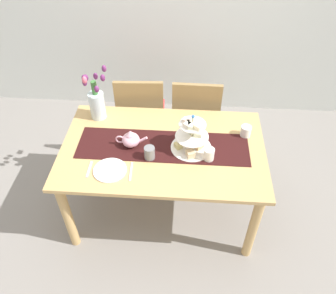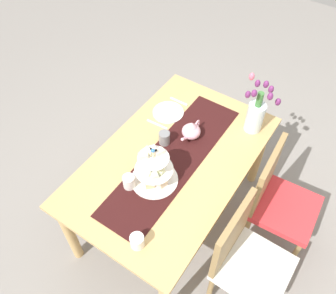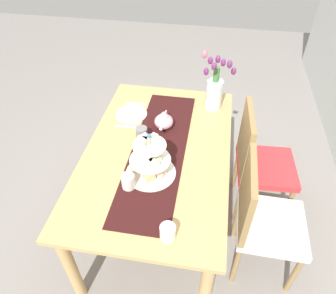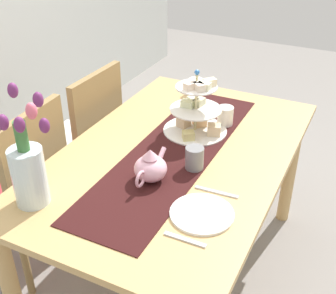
{
  "view_description": "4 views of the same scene",
  "coord_description": "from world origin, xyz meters",
  "px_view_note": "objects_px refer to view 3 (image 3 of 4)",
  "views": [
    {
      "loc": [
        0.17,
        -1.82,
        2.46
      ],
      "look_at": [
        0.04,
        -0.04,
        0.77
      ],
      "focal_mm": 36.54,
      "sensor_mm": 36.0,
      "label": 1
    },
    {
      "loc": [
        1.23,
        0.79,
        2.61
      ],
      "look_at": [
        -0.01,
        -0.04,
        0.82
      ],
      "focal_mm": 38.3,
      "sensor_mm": 36.0,
      "label": 2
    },
    {
      "loc": [
        1.45,
        0.31,
        2.12
      ],
      "look_at": [
        0.04,
        0.08,
        0.81
      ],
      "focal_mm": 33.5,
      "sensor_mm": 36.0,
      "label": 3
    },
    {
      "loc": [
        -1.49,
        -0.69,
        1.74
      ],
      "look_at": [
        -0.07,
        0.0,
        0.8
      ],
      "focal_mm": 47.32,
      "sensor_mm": 36.0,
      "label": 4
    }
  ],
  "objects_px": {
    "teapot": "(164,121)",
    "mug_grey": "(142,134)",
    "dining_table": "(158,162)",
    "mug_white_text": "(128,181)",
    "knife_left": "(126,127)",
    "tiered_cake_stand": "(150,162)",
    "dinner_plate_left": "(131,114)",
    "chair_left": "(258,160)",
    "cream_jug": "(168,232)",
    "tulip_vase": "(215,89)",
    "chair_right": "(261,217)",
    "fork_left": "(136,103)"
  },
  "relations": [
    {
      "from": "tulip_vase",
      "to": "knife_left",
      "type": "bearing_deg",
      "value": -59.21
    },
    {
      "from": "teapot",
      "to": "cream_jug",
      "type": "bearing_deg",
      "value": 11.41
    },
    {
      "from": "teapot",
      "to": "mug_grey",
      "type": "xyz_separation_m",
      "value": [
        0.15,
        -0.12,
        -0.01
      ]
    },
    {
      "from": "dining_table",
      "to": "mug_white_text",
      "type": "bearing_deg",
      "value": -17.24
    },
    {
      "from": "chair_left",
      "to": "teapot",
      "type": "relative_size",
      "value": 3.82
    },
    {
      "from": "fork_left",
      "to": "mug_grey",
      "type": "bearing_deg",
      "value": 19.31
    },
    {
      "from": "mug_grey",
      "to": "chair_left",
      "type": "bearing_deg",
      "value": 102.24
    },
    {
      "from": "teapot",
      "to": "cream_jug",
      "type": "relative_size",
      "value": 2.8
    },
    {
      "from": "cream_jug",
      "to": "tiered_cake_stand",
      "type": "bearing_deg",
      "value": -156.62
    },
    {
      "from": "teapot",
      "to": "chair_right",
      "type": "bearing_deg",
      "value": 55.25
    },
    {
      "from": "dining_table",
      "to": "chair_left",
      "type": "distance_m",
      "value": 0.75
    },
    {
      "from": "fork_left",
      "to": "mug_white_text",
      "type": "distance_m",
      "value": 0.84
    },
    {
      "from": "chair_left",
      "to": "cream_jug",
      "type": "bearing_deg",
      "value": -30.72
    },
    {
      "from": "cream_jug",
      "to": "dinner_plate_left",
      "type": "xyz_separation_m",
      "value": [
        -0.96,
        -0.43,
        -0.04
      ]
    },
    {
      "from": "chair_left",
      "to": "knife_left",
      "type": "relative_size",
      "value": 5.35
    },
    {
      "from": "tiered_cake_stand",
      "to": "mug_grey",
      "type": "bearing_deg",
      "value": -158.14
    },
    {
      "from": "knife_left",
      "to": "dining_table",
      "type": "bearing_deg",
      "value": 52.96
    },
    {
      "from": "dinner_plate_left",
      "to": "mug_white_text",
      "type": "distance_m",
      "value": 0.7
    },
    {
      "from": "chair_left",
      "to": "chair_right",
      "type": "relative_size",
      "value": 1.0
    },
    {
      "from": "tiered_cake_stand",
      "to": "dinner_plate_left",
      "type": "bearing_deg",
      "value": -154.85
    },
    {
      "from": "chair_right",
      "to": "tiered_cake_stand",
      "type": "height_order",
      "value": "tiered_cake_stand"
    },
    {
      "from": "cream_jug",
      "to": "mug_white_text",
      "type": "bearing_deg",
      "value": -135.82
    },
    {
      "from": "dining_table",
      "to": "knife_left",
      "type": "xyz_separation_m",
      "value": [
        -0.2,
        -0.26,
        0.11
      ]
    },
    {
      "from": "fork_left",
      "to": "dinner_plate_left",
      "type": "bearing_deg",
      "value": 0.0
    },
    {
      "from": "tiered_cake_stand",
      "to": "mug_grey",
      "type": "xyz_separation_m",
      "value": [
        -0.29,
        -0.12,
        -0.05
      ]
    },
    {
      "from": "dining_table",
      "to": "tulip_vase",
      "type": "distance_m",
      "value": 0.69
    },
    {
      "from": "tulip_vase",
      "to": "dining_table",
      "type": "bearing_deg",
      "value": -30.46
    },
    {
      "from": "teapot",
      "to": "knife_left",
      "type": "relative_size",
      "value": 1.4
    },
    {
      "from": "cream_jug",
      "to": "knife_left",
      "type": "relative_size",
      "value": 0.5
    },
    {
      "from": "dining_table",
      "to": "cream_jug",
      "type": "bearing_deg",
      "value": 15.61
    },
    {
      "from": "dinner_plate_left",
      "to": "fork_left",
      "type": "relative_size",
      "value": 1.53
    },
    {
      "from": "fork_left",
      "to": "mug_white_text",
      "type": "xyz_separation_m",
      "value": [
        0.82,
        0.16,
        0.04
      ]
    },
    {
      "from": "chair_right",
      "to": "tulip_vase",
      "type": "relative_size",
      "value": 2.1
    },
    {
      "from": "mug_white_text",
      "to": "fork_left",
      "type": "bearing_deg",
      "value": -168.97
    },
    {
      "from": "teapot",
      "to": "tulip_vase",
      "type": "distance_m",
      "value": 0.46
    },
    {
      "from": "fork_left",
      "to": "tiered_cake_stand",
      "type": "bearing_deg",
      "value": 20.39
    },
    {
      "from": "tulip_vase",
      "to": "fork_left",
      "type": "height_order",
      "value": "tulip_vase"
    },
    {
      "from": "chair_right",
      "to": "teapot",
      "type": "relative_size",
      "value": 3.82
    },
    {
      "from": "chair_right",
      "to": "mug_white_text",
      "type": "height_order",
      "value": "chair_right"
    },
    {
      "from": "chair_left",
      "to": "knife_left",
      "type": "height_order",
      "value": "chair_left"
    },
    {
      "from": "fork_left",
      "to": "mug_grey",
      "type": "height_order",
      "value": "mug_grey"
    },
    {
      "from": "mug_grey",
      "to": "dinner_plate_left",
      "type": "bearing_deg",
      "value": -151.35
    },
    {
      "from": "knife_left",
      "to": "mug_grey",
      "type": "xyz_separation_m",
      "value": [
        0.11,
        0.14,
        0.05
      ]
    },
    {
      "from": "cream_jug",
      "to": "knife_left",
      "type": "bearing_deg",
      "value": -151.88
    },
    {
      "from": "knife_left",
      "to": "mug_grey",
      "type": "relative_size",
      "value": 1.79
    },
    {
      "from": "cream_jug",
      "to": "mug_grey",
      "type": "height_order",
      "value": "mug_grey"
    },
    {
      "from": "tiered_cake_stand",
      "to": "tulip_vase",
      "type": "height_order",
      "value": "tulip_vase"
    },
    {
      "from": "cream_jug",
      "to": "mug_white_text",
      "type": "height_order",
      "value": "mug_white_text"
    },
    {
      "from": "mug_grey",
      "to": "mug_white_text",
      "type": "xyz_separation_m",
      "value": [
        0.42,
        0.02,
        -0.0
      ]
    },
    {
      "from": "chair_right",
      "to": "tiered_cake_stand",
      "type": "distance_m",
      "value": 0.77
    }
  ]
}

